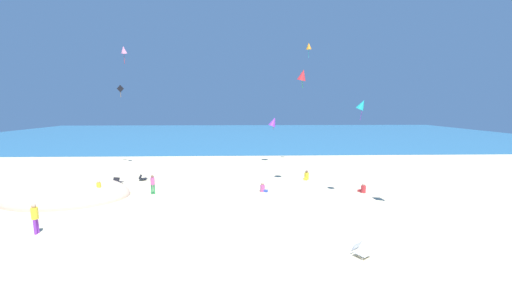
{
  "coord_description": "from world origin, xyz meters",
  "views": [
    {
      "loc": [
        -0.56,
        -10.98,
        6.22
      ],
      "look_at": [
        0.0,
        5.69,
        3.52
      ],
      "focal_mm": 20.54,
      "sensor_mm": 36.0,
      "label": 1
    }
  ],
  "objects_px": {
    "person_2": "(99,189)",
    "kite_teal": "(362,105)",
    "person_1": "(35,217)",
    "beach_chair_near_camera": "(118,181)",
    "beach_chair_mid_beach": "(360,250)",
    "kite_red": "(303,75)",
    "kite_pink": "(124,50)",
    "kite_black": "(120,89)",
    "beach_chair_far_right": "(142,178)",
    "person_3": "(263,188)",
    "person_4": "(153,183)",
    "person_5": "(306,176)",
    "person_0": "(363,189)",
    "kite_orange": "(309,46)",
    "kite_purple": "(273,122)"
  },
  "relations": [
    {
      "from": "person_5",
      "to": "beach_chair_near_camera",
      "type": "bearing_deg",
      "value": -60.76
    },
    {
      "from": "kite_purple",
      "to": "beach_chair_far_right",
      "type": "bearing_deg",
      "value": -146.33
    },
    {
      "from": "beach_chair_far_right",
      "to": "kite_black",
      "type": "xyz_separation_m",
      "value": [
        -4.17,
        6.92,
        7.78
      ]
    },
    {
      "from": "person_1",
      "to": "kite_orange",
      "type": "bearing_deg",
      "value": -138.78
    },
    {
      "from": "kite_black",
      "to": "person_1",
      "type": "bearing_deg",
      "value": -81.37
    },
    {
      "from": "kite_teal",
      "to": "kite_red",
      "type": "relative_size",
      "value": 1.01
    },
    {
      "from": "beach_chair_far_right",
      "to": "person_3",
      "type": "bearing_deg",
      "value": -53.29
    },
    {
      "from": "kite_red",
      "to": "kite_purple",
      "type": "bearing_deg",
      "value": 97.01
    },
    {
      "from": "person_4",
      "to": "kite_black",
      "type": "bearing_deg",
      "value": -165.24
    },
    {
      "from": "person_1",
      "to": "person_2",
      "type": "height_order",
      "value": "person_1"
    },
    {
      "from": "kite_teal",
      "to": "kite_orange",
      "type": "bearing_deg",
      "value": 95.63
    },
    {
      "from": "beach_chair_far_right",
      "to": "person_3",
      "type": "relative_size",
      "value": 1.14
    },
    {
      "from": "kite_teal",
      "to": "beach_chair_near_camera",
      "type": "bearing_deg",
      "value": 167.73
    },
    {
      "from": "kite_teal",
      "to": "kite_red",
      "type": "xyz_separation_m",
      "value": [
        -3.39,
        3.11,
        2.21
      ]
    },
    {
      "from": "person_5",
      "to": "person_0",
      "type": "bearing_deg",
      "value": 64.64
    },
    {
      "from": "beach_chair_mid_beach",
      "to": "kite_black",
      "type": "height_order",
      "value": "kite_black"
    },
    {
      "from": "person_1",
      "to": "person_3",
      "type": "bearing_deg",
      "value": -153.89
    },
    {
      "from": "kite_pink",
      "to": "beach_chair_mid_beach",
      "type": "bearing_deg",
      "value": -47.99
    },
    {
      "from": "person_4",
      "to": "kite_purple",
      "type": "bearing_deg",
      "value": 125.57
    },
    {
      "from": "person_1",
      "to": "kite_teal",
      "type": "relative_size",
      "value": 1.08
    },
    {
      "from": "beach_chair_near_camera",
      "to": "person_0",
      "type": "xyz_separation_m",
      "value": [
        18.84,
        -2.85,
        0.0
      ]
    },
    {
      "from": "kite_teal",
      "to": "kite_black",
      "type": "xyz_separation_m",
      "value": [
        -20.63,
        12.12,
        1.67
      ]
    },
    {
      "from": "person_1",
      "to": "person_4",
      "type": "bearing_deg",
      "value": -123.96
    },
    {
      "from": "beach_chair_near_camera",
      "to": "kite_red",
      "type": "height_order",
      "value": "kite_red"
    },
    {
      "from": "kite_black",
      "to": "kite_orange",
      "type": "distance_m",
      "value": 19.94
    },
    {
      "from": "beach_chair_near_camera",
      "to": "kite_pink",
      "type": "xyz_separation_m",
      "value": [
        -1.3,
        6.35,
        11.28
      ]
    },
    {
      "from": "kite_black",
      "to": "beach_chair_near_camera",
      "type": "bearing_deg",
      "value": -72.09
    },
    {
      "from": "beach_chair_mid_beach",
      "to": "kite_pink",
      "type": "height_order",
      "value": "kite_pink"
    },
    {
      "from": "beach_chair_far_right",
      "to": "person_4",
      "type": "height_order",
      "value": "person_4"
    },
    {
      "from": "beach_chair_near_camera",
      "to": "kite_purple",
      "type": "relative_size",
      "value": 0.52
    },
    {
      "from": "kite_pink",
      "to": "person_4",
      "type": "bearing_deg",
      "value": -61.29
    },
    {
      "from": "kite_teal",
      "to": "kite_purple",
      "type": "distance_m",
      "value": 14.0
    },
    {
      "from": "beach_chair_mid_beach",
      "to": "kite_teal",
      "type": "xyz_separation_m",
      "value": [
        2.88,
        7.95,
        6.06
      ]
    },
    {
      "from": "beach_chair_near_camera",
      "to": "person_4",
      "type": "xyz_separation_m",
      "value": [
        3.67,
        -2.73,
        0.54
      ]
    },
    {
      "from": "beach_chair_near_camera",
      "to": "beach_chair_mid_beach",
      "type": "bearing_deg",
      "value": -112.94
    },
    {
      "from": "kite_teal",
      "to": "kite_pink",
      "type": "relative_size",
      "value": 0.83
    },
    {
      "from": "person_2",
      "to": "person_5",
      "type": "xyz_separation_m",
      "value": [
        14.93,
        5.25,
        -0.52
      ]
    },
    {
      "from": "person_0",
      "to": "person_1",
      "type": "distance_m",
      "value": 19.9
    },
    {
      "from": "kite_pink",
      "to": "kite_black",
      "type": "height_order",
      "value": "kite_pink"
    },
    {
      "from": "beach_chair_far_right",
      "to": "kite_black",
      "type": "height_order",
      "value": "kite_black"
    },
    {
      "from": "person_1",
      "to": "kite_red",
      "type": "relative_size",
      "value": 1.09
    },
    {
      "from": "kite_black",
      "to": "kite_pink",
      "type": "bearing_deg",
      "value": -53.97
    },
    {
      "from": "person_2",
      "to": "person_3",
      "type": "distance_m",
      "value": 11.13
    },
    {
      "from": "person_2",
      "to": "kite_teal",
      "type": "relative_size",
      "value": 1.0
    },
    {
      "from": "kite_red",
      "to": "person_3",
      "type": "bearing_deg",
      "value": -152.25
    },
    {
      "from": "person_1",
      "to": "kite_pink",
      "type": "distance_m",
      "value": 18.89
    },
    {
      "from": "kite_teal",
      "to": "kite_black",
      "type": "bearing_deg",
      "value": 149.57
    },
    {
      "from": "person_0",
      "to": "person_3",
      "type": "relative_size",
      "value": 1.04
    },
    {
      "from": "beach_chair_mid_beach",
      "to": "person_1",
      "type": "bearing_deg",
      "value": -134.56
    },
    {
      "from": "beach_chair_mid_beach",
      "to": "person_4",
      "type": "bearing_deg",
      "value": -163.17
    }
  ]
}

